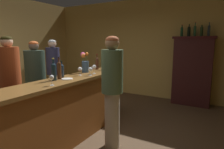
% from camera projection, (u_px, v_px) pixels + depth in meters
% --- Properties ---
extents(floor, '(8.43, 8.43, 0.00)m').
position_uv_depth(floor, '(60.00, 137.00, 3.35)').
color(floor, brown).
rests_on(floor, ground).
extents(wall_back, '(5.73, 0.12, 2.86)m').
position_uv_depth(wall_back, '(136.00, 48.00, 5.94)').
color(wall_back, tan).
rests_on(wall_back, ground).
extents(bar_counter, '(0.54, 2.98, 1.05)m').
position_uv_depth(bar_counter, '(66.00, 111.00, 3.12)').
color(bar_counter, brown).
rests_on(bar_counter, ground).
extents(display_cabinet, '(1.00, 0.39, 1.76)m').
position_uv_depth(display_cabinet, '(192.00, 70.00, 4.95)').
color(display_cabinet, '#381718').
rests_on(display_cabinet, ground).
extents(wine_bottle_merlot, '(0.07, 0.07, 0.34)m').
position_uv_depth(wine_bottle_merlot, '(54.00, 71.00, 2.92)').
color(wine_bottle_merlot, '#172935').
rests_on(wine_bottle_merlot, bar_counter).
extents(wine_bottle_chardonnay, '(0.07, 0.07, 0.27)m').
position_uv_depth(wine_bottle_chardonnay, '(62.00, 70.00, 3.19)').
color(wine_bottle_chardonnay, '#1E2C3C').
rests_on(wine_bottle_chardonnay, bar_counter).
extents(wine_bottle_pinot, '(0.07, 0.07, 0.32)m').
position_uv_depth(wine_bottle_pinot, '(97.00, 63.00, 4.10)').
color(wine_bottle_pinot, '#4A2919').
rests_on(wine_bottle_pinot, bar_counter).
extents(wine_bottle_rose, '(0.06, 0.06, 0.35)m').
position_uv_depth(wine_bottle_rose, '(59.00, 69.00, 3.04)').
color(wine_bottle_rose, '#4A2815').
rests_on(wine_bottle_rose, bar_counter).
extents(wine_bottle_malbec, '(0.06, 0.06, 0.32)m').
position_uv_depth(wine_bottle_malbec, '(104.00, 63.00, 4.04)').
color(wine_bottle_malbec, '#1C2739').
rests_on(wine_bottle_malbec, bar_counter).
extents(wine_glass_front, '(0.08, 0.08, 0.17)m').
position_uv_depth(wine_glass_front, '(94.00, 67.00, 3.54)').
color(wine_glass_front, white).
rests_on(wine_glass_front, bar_counter).
extents(wine_glass_mid, '(0.08, 0.08, 0.14)m').
position_uv_depth(wine_glass_mid, '(90.00, 70.00, 3.36)').
color(wine_glass_mid, white).
rests_on(wine_glass_mid, bar_counter).
extents(wine_glass_rear, '(0.06, 0.06, 0.14)m').
position_uv_depth(wine_glass_rear, '(52.00, 78.00, 2.59)').
color(wine_glass_rear, white).
rests_on(wine_glass_rear, bar_counter).
extents(wine_glass_spare, '(0.08, 0.08, 0.15)m').
position_uv_depth(wine_glass_spare, '(80.00, 70.00, 3.37)').
color(wine_glass_spare, white).
rests_on(wine_glass_spare, bar_counter).
extents(flower_arrangement, '(0.18, 0.16, 0.39)m').
position_uv_depth(flower_arrangement, '(85.00, 63.00, 3.71)').
color(flower_arrangement, '#344E6D').
rests_on(flower_arrangement, bar_counter).
extents(cheese_plate, '(0.17, 0.17, 0.01)m').
position_uv_depth(cheese_plate, '(67.00, 79.00, 3.03)').
color(cheese_plate, white).
rests_on(cheese_plate, bar_counter).
extents(display_bottle_left, '(0.06, 0.06, 0.30)m').
position_uv_depth(display_bottle_left, '(182.00, 31.00, 4.94)').
color(display_bottle_left, '#163E24').
rests_on(display_bottle_left, display_cabinet).
extents(display_bottle_midleft, '(0.08, 0.08, 0.32)m').
position_uv_depth(display_bottle_midleft, '(189.00, 31.00, 4.86)').
color(display_bottle_midleft, black).
rests_on(display_bottle_midleft, display_cabinet).
extents(display_bottle_center, '(0.06, 0.06, 0.35)m').
position_uv_depth(display_bottle_center, '(195.00, 30.00, 4.79)').
color(display_bottle_center, '#234B2C').
rests_on(display_bottle_center, display_cabinet).
extents(display_bottle_midright, '(0.07, 0.07, 0.28)m').
position_uv_depth(display_bottle_midright, '(202.00, 31.00, 4.72)').
color(display_bottle_midright, '#203218').
rests_on(display_bottle_midright, display_cabinet).
extents(display_bottle_right, '(0.06, 0.06, 0.34)m').
position_uv_depth(display_bottle_right, '(209.00, 30.00, 4.64)').
color(display_bottle_right, '#242E34').
rests_on(display_bottle_right, display_cabinet).
extents(patron_by_cabinet, '(0.34, 0.34, 1.72)m').
position_uv_depth(patron_by_cabinet, '(10.00, 84.00, 3.12)').
color(patron_by_cabinet, '#4E6B47').
rests_on(patron_by_cabinet, ground).
extents(patron_in_navy, '(0.33, 0.33, 1.68)m').
position_uv_depth(patron_in_navy, '(53.00, 70.00, 4.75)').
color(patron_in_navy, '#979493').
rests_on(patron_in_navy, ground).
extents(patron_near_entrance, '(0.39, 0.39, 1.64)m').
position_uv_depth(patron_near_entrance, '(36.00, 79.00, 3.83)').
color(patron_near_entrance, brown).
rests_on(patron_near_entrance, ground).
extents(bartender, '(0.32, 0.32, 1.71)m').
position_uv_depth(bartender, '(112.00, 87.00, 2.90)').
color(bartender, '#ACA390').
rests_on(bartender, ground).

